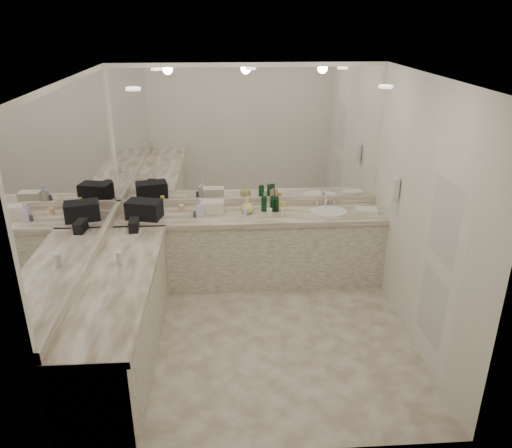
{
  "coord_description": "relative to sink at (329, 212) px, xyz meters",
  "views": [
    {
      "loc": [
        -0.29,
        -4.33,
        3.09
      ],
      "look_at": [
        0.02,
        0.4,
        1.1
      ],
      "focal_mm": 35.0,
      "sensor_mm": 36.0,
      "label": 1
    }
  ],
  "objects": [
    {
      "name": "amenity_bottle_6",
      "position": [
        -0.54,
        0.1,
        0.05
      ],
      "size": [
        0.05,
        0.05,
        0.1
      ],
      "primitive_type": "cylinder",
      "color": "#F2D84C",
      "rests_on": "vanity_back_top"
    },
    {
      "name": "wall_back",
      "position": [
        -0.95,
        0.3,
        0.41
      ],
      "size": [
        3.2,
        0.02,
        2.6
      ],
      "primitive_type": "cube",
      "color": "silver",
      "rests_on": "floor"
    },
    {
      "name": "green_bottle_1",
      "position": [
        -0.67,
        0.07,
        0.1
      ],
      "size": [
        0.07,
        0.07,
        0.19
      ],
      "primitive_type": "cylinder",
      "color": "#135125",
      "rests_on": "vanity_back_top"
    },
    {
      "name": "green_bottle_2",
      "position": [
        -0.78,
        0.08,
        0.1
      ],
      "size": [
        0.07,
        0.07,
        0.18
      ],
      "primitive_type": "cylinder",
      "color": "#135125",
      "rests_on": "vanity_back_top"
    },
    {
      "name": "amenity_bottle_3",
      "position": [
        -0.57,
        -0.08,
        0.05
      ],
      "size": [
        0.05,
        0.05,
        0.09
      ],
      "primitive_type": "cylinder",
      "color": "white",
      "rests_on": "vanity_back_top"
    },
    {
      "name": "amenity_bottle_7",
      "position": [
        -0.72,
        -0.05,
        0.04
      ],
      "size": [
        0.06,
        0.06,
        0.07
      ],
      "primitive_type": "cylinder",
      "color": "white",
      "rests_on": "vanity_back_top"
    },
    {
      "name": "black_bag_spill",
      "position": [
        -2.25,
        -0.41,
        0.06
      ],
      "size": [
        0.12,
        0.22,
        0.12
      ],
      "primitive_type": "cube",
      "rotation": [
        0.0,
        0.0,
        0.08
      ],
      "color": "black",
      "rests_on": "vanity_left_top"
    },
    {
      "name": "wall_right",
      "position": [
        0.65,
        -1.2,
        0.41
      ],
      "size": [
        0.02,
        3.0,
        2.6
      ],
      "primitive_type": "cube",
      "color": "silver",
      "rests_on": "floor"
    },
    {
      "name": "door",
      "position": [
        0.64,
        -1.7,
        0.16
      ],
      "size": [
        0.02,
        0.82,
        2.1
      ],
      "primitive_type": "cube",
      "color": "white",
      "rests_on": "wall_right"
    },
    {
      "name": "ceiling",
      "position": [
        -0.95,
        -1.2,
        1.71
      ],
      "size": [
        3.2,
        3.2,
        0.0
      ],
      "primitive_type": "plane",
      "color": "white",
      "rests_on": "floor"
    },
    {
      "name": "amenity_bottle_1",
      "position": [
        -1.01,
        -0.06,
        0.05
      ],
      "size": [
        0.04,
        0.04,
        0.08
      ],
      "primitive_type": "cylinder",
      "color": "silver",
      "rests_on": "vanity_back_top"
    },
    {
      "name": "amenity_bottle_4",
      "position": [
        -2.03,
        0.14,
        0.05
      ],
      "size": [
        0.05,
        0.05,
        0.09
      ],
      "primitive_type": "cylinder",
      "color": "#F2D84C",
      "rests_on": "vanity_back_top"
    },
    {
      "name": "wall_phone",
      "position": [
        0.61,
        -0.5,
        0.46
      ],
      "size": [
        0.06,
        0.1,
        0.24
      ],
      "primitive_type": "cube",
      "color": "white",
      "rests_on": "wall_right"
    },
    {
      "name": "wall_left",
      "position": [
        -2.55,
        -1.2,
        0.41
      ],
      "size": [
        0.02,
        3.0,
        2.6
      ],
      "primitive_type": "cube",
      "color": "silver",
      "rests_on": "floor"
    },
    {
      "name": "vanity_left_top",
      "position": [
        -2.24,
        -1.5,
        -0.03
      ],
      "size": [
        0.64,
        2.42,
        0.06
      ],
      "primitive_type": "cube",
      "color": "beige",
      "rests_on": "vanity_left_base"
    },
    {
      "name": "vanity_back_base",
      "position": [
        -0.95,
        0.0,
        -0.48
      ],
      "size": [
        3.2,
        0.6,
        0.84
      ],
      "primitive_type": "cube",
      "color": "silver",
      "rests_on": "floor"
    },
    {
      "name": "green_bottle_0",
      "position": [
        -0.63,
        0.05,
        0.1
      ],
      "size": [
        0.06,
        0.06,
        0.19
      ],
      "primitive_type": "cylinder",
      "color": "#135125",
      "rests_on": "vanity_back_top"
    },
    {
      "name": "vanity_left_base",
      "position": [
        -2.25,
        -1.5,
        -0.48
      ],
      "size": [
        0.6,
        2.4,
        0.84
      ],
      "primitive_type": "cube",
      "color": "silver",
      "rests_on": "floor"
    },
    {
      "name": "floor",
      "position": [
        -0.95,
        -1.2,
        -0.9
      ],
      "size": [
        3.2,
        3.2,
        0.0
      ],
      "primitive_type": "plane",
      "color": "beige",
      "rests_on": "ground"
    },
    {
      "name": "soap_bottle_b",
      "position": [
        -1.54,
        -0.04,
        0.11
      ],
      "size": [
        0.1,
        0.1,
        0.22
      ],
      "primitive_type": "imported",
      "rotation": [
        0.0,
        0.0,
        -0.01
      ],
      "color": "silver",
      "rests_on": "vanity_back_top"
    },
    {
      "name": "mirror_back",
      "position": [
        -0.95,
        0.29,
        0.88
      ],
      "size": [
        3.12,
        0.01,
        1.55
      ],
      "primitive_type": "cube",
      "color": "white",
      "rests_on": "wall_back"
    },
    {
      "name": "backsplash_back",
      "position": [
        -0.95,
        0.28,
        0.05
      ],
      "size": [
        3.2,
        0.04,
        0.1
      ],
      "primitive_type": "cube",
      "color": "beige",
      "rests_on": "vanity_back_top"
    },
    {
      "name": "black_toiletry_bag",
      "position": [
        -2.18,
        -0.06,
        0.12
      ],
      "size": [
        0.43,
        0.33,
        0.22
      ],
      "primitive_type": "cube",
      "rotation": [
        0.0,
        0.0,
        -0.24
      ],
      "color": "black",
      "rests_on": "vanity_back_top"
    },
    {
      "name": "faucet",
      "position": [
        0.0,
        0.21,
        0.07
      ],
      "size": [
        0.24,
        0.16,
        0.14
      ],
      "primitive_type": "cube",
      "color": "silver",
      "rests_on": "vanity_back_top"
    },
    {
      "name": "amenity_bottle_8",
      "position": [
        -0.74,
        0.08,
        0.05
      ],
      "size": [
        0.04,
        0.04,
        0.09
      ],
      "primitive_type": "cylinder",
      "color": "white",
      "rests_on": "vanity_back_top"
    },
    {
      "name": "soap_bottle_a",
      "position": [
        -1.54,
        0.0,
        0.1
      ],
      "size": [
        0.09,
        0.09,
        0.18
      ],
      "primitive_type": "imported",
      "rotation": [
        0.0,
        0.0,
        -0.33
      ],
      "color": "silver",
      "rests_on": "vanity_back_top"
    },
    {
      "name": "lotion_left",
      "position": [
        -2.25,
        -1.24,
        0.07
      ],
      "size": [
        0.06,
        0.06,
        0.13
      ],
      "primitive_type": "cylinder",
      "color": "white",
      "rests_on": "vanity_left_top"
    },
    {
      "name": "soap_bottle_c",
      "position": [
        -0.98,
        0.01,
        0.1
      ],
      "size": [
        0.15,
        0.15,
        0.19
      ],
      "primitive_type": "imported",
      "rotation": [
        0.0,
        0.0,
        0.05
      ],
      "color": "#D6CF81",
      "rests_on": "vanity_back_top"
    },
    {
      "name": "sink",
      "position": [
        0.0,
        0.0,
        0.0
      ],
      "size": [
        0.44,
        0.44,
        0.03
      ],
      "primitive_type": "cylinder",
      "color": "white",
      "rests_on": "vanity_back_top"
    },
    {
      "name": "amenity_bottle_5",
      "position": [
        -0.64,
        0.1,
        0.08
      ],
      "size": [
        0.05,
        0.05,
        0.14
      ],
      "primitive_type": "cylinder",
      "color": "#E0B28C",
      "rests_on": "vanity_back_top"
    },
    {
      "name": "mirror_left",
      "position": [
        -2.54,
        -1.2,
        0.88
      ],
      "size": [
        0.01,
        2.92,
        1.55
      ],
      "primitive_type": "cube",
      "color": "white",
      "rests_on": "wall_left"
    },
    {
      "name": "amenity_bottle_2",
      "position": [
        -1.6,
        -0.07,
        0.04
      ],
      "size": [
        0.05,
        0.05,
        0.07
      ],
      "primitive_type": "cylinder",
      "color": "#3F3F4C",
      "rests_on": "vanity_back_top"
    },
    {
      "name": "hand_towel",
      "position": [
        0.45,
        -0.04,
        0.03
      ],
      "size": [
        0.28,
        0.21,
        0.04
      ],
      "primitive_type": "cube",
      "rotation": [
        0.0,
        0.0,
        -0.14
      ],
      "color": "white",
      "rests_on": "vanity_back_top"
    },
    {
      "name": "backsplash_left",
      "position": [
        -2.53,
        -1.2,
        0.05
      ],
      "size": [
        0.04,
        3.0,
        0.1
      ],
      "primitive_type": "cube",
      "color": "beige",
      "rests_on": "vanity_left_top"
    },
    {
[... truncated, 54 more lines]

